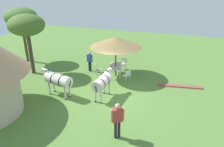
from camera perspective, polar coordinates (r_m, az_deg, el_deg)
name	(u,v)px	position (r m, az deg, el deg)	size (l,w,h in m)	color
ground_plane	(110,96)	(12.97, -0.62, -5.93)	(36.00, 36.00, 0.00)	#578038
shade_umbrella	(116,42)	(14.84, 1.01, 8.42)	(3.63, 3.63, 2.86)	brown
patio_dining_table	(116,67)	(15.42, 0.96, 1.75)	(1.73, 1.19, 0.74)	silver
patio_chair_west_end	(123,63)	(16.58, 3.06, 2.79)	(0.49, 0.50, 0.90)	silver
patio_chair_near_lawn	(97,69)	(15.47, -3.94, 1.20)	(0.56, 0.55, 0.90)	silver
patio_chair_east_end	(127,75)	(14.52, 4.06, -0.33)	(0.60, 0.60, 0.90)	white
guest_beside_umbrella	(90,60)	(16.19, -5.96, 3.71)	(0.26, 0.55, 1.55)	black
standing_watcher	(117,118)	(9.25, 1.45, -11.69)	(0.44, 0.53, 1.73)	black
zebra_nearest_camera	(58,80)	(12.97, -14.27, -1.63)	(1.01, 2.32, 1.56)	silver
zebra_by_umbrella	(103,82)	(12.33, -2.51, -2.26)	(2.18, 0.76, 1.56)	silver
acacia_tree_left_background	(27,26)	(16.17, -21.83, 11.78)	(2.50, 2.50, 4.34)	#41372A
acacia_tree_far_lawn	(21,17)	(19.05, -23.09, 13.60)	(2.55, 2.55, 4.49)	#4B401D
brick_patio_kerb	(180,86)	(14.71, 17.69, -3.21)	(2.80, 0.36, 0.08)	#924944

